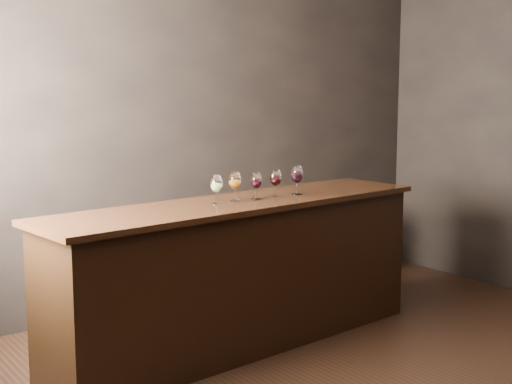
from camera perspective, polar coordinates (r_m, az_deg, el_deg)
ground at (r=4.80m, az=9.86°, el=-14.63°), size 5.00×5.00×0.00m
room_shell at (r=4.34m, az=7.21°, el=7.59°), size 5.02×4.52×2.81m
bar_counter at (r=5.17m, az=-1.24°, el=-6.76°), size 2.99×0.93×1.03m
bar_top at (r=5.06m, az=-1.26°, el=-0.91°), size 3.09×1.00×0.04m
back_bar_shelf at (r=6.37m, az=-0.95°, el=-4.92°), size 2.21×0.40×0.80m
glass_white at (r=4.90m, az=-3.18°, el=0.60°), size 0.08×0.08×0.20m
glass_amber at (r=5.03m, az=-1.69°, el=0.85°), size 0.09×0.09×0.21m
glass_red_a at (r=5.09m, az=0.01°, el=0.84°), size 0.08×0.08×0.19m
glass_red_b at (r=5.21m, az=1.59°, el=1.08°), size 0.09×0.09×0.20m
glass_red_c at (r=5.33m, az=3.30°, el=1.36°), size 0.09×0.09×0.22m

